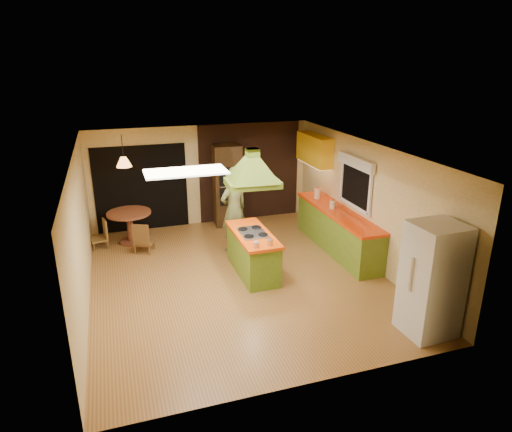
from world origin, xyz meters
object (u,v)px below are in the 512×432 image
object	(u,v)px
wall_oven	(227,185)
dining_table	(130,221)
man	(234,210)
canister_large	(317,193)
refrigerator	(432,280)
kitchen_island	(253,253)

from	to	relation	value
wall_oven	dining_table	world-z (taller)	wall_oven
man	canister_large	distance (m)	2.13
refrigerator	canister_large	size ratio (longest dim) A/B	7.69
refrigerator	wall_oven	bearing A→B (deg)	104.64
man	canister_large	world-z (taller)	man
refrigerator	canister_large	xyz separation A→B (m)	(0.09, 4.26, 0.14)
man	refrigerator	size ratio (longest dim) A/B	1.05
dining_table	canister_large	world-z (taller)	canister_large
kitchen_island	man	distance (m)	1.30
wall_oven	kitchen_island	bearing A→B (deg)	-91.47
kitchen_island	wall_oven	world-z (taller)	wall_oven
canister_large	kitchen_island	bearing A→B (deg)	-144.61
kitchen_island	dining_table	world-z (taller)	kitchen_island
canister_large	refrigerator	bearing A→B (deg)	-91.27
refrigerator	wall_oven	size ratio (longest dim) A/B	0.88
kitchen_island	wall_oven	bearing A→B (deg)	85.04
man	wall_oven	world-z (taller)	wall_oven
canister_large	dining_table	bearing A→B (deg)	168.35
wall_oven	canister_large	xyz separation A→B (m)	(1.83, -1.38, 0.01)
wall_oven	dining_table	bearing A→B (deg)	-165.19
kitchen_island	wall_oven	distance (m)	2.92
man	wall_oven	distance (m)	1.68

